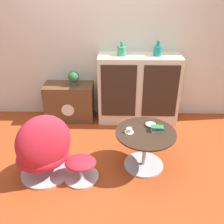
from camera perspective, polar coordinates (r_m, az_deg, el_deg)
name	(u,v)px	position (r m, az deg, el deg)	size (l,w,h in m)	color
ground_plane	(99,169)	(3.15, -2.90, -12.24)	(12.00, 12.00, 0.00)	#9E3D19
wall_back	(103,30)	(3.84, -1.95, 17.32)	(6.40, 0.06, 2.60)	beige
sideboard	(138,89)	(3.87, 5.74, 4.94)	(1.16, 0.40, 1.01)	beige
tv_console	(70,102)	(4.04, -9.21, 2.19)	(0.72, 0.38, 0.56)	brown
egg_chair	(44,150)	(2.93, -14.65, -7.98)	(0.79, 0.78, 0.80)	#B7B7BC
ottoman	(81,166)	(2.96, -6.84, -11.64)	(0.39, 0.39, 0.26)	#B7B7BC
coffee_table	(145,144)	(3.04, 7.18, -7.02)	(0.68, 0.68, 0.47)	#B7B7BC
vase_leftmost	(122,51)	(3.67, 2.13, 13.22)	(0.12, 0.12, 0.19)	#2D8E6B
vase_inner_left	(158,51)	(3.71, 9.91, 13.04)	(0.11, 0.11, 0.20)	#147A75
potted_plant	(74,77)	(3.86, -8.36, 7.47)	(0.17, 0.17, 0.21)	#4C4C51
teacup	(129,131)	(2.91, 3.76, -4.09)	(0.10, 0.10, 0.05)	white
book_stack	(157,129)	(2.97, 9.86, -3.58)	(0.15, 0.10, 0.06)	beige
bowl	(151,124)	(3.06, 8.40, -2.68)	(0.12, 0.12, 0.04)	beige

